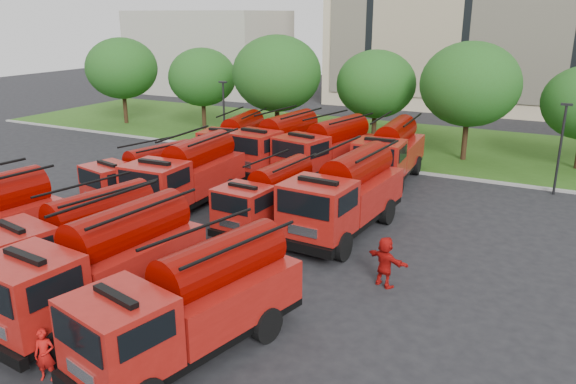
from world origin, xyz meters
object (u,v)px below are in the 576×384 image
fire_truck_7 (345,194)px  firefighter_5 (384,285)px  firefighter_0 (48,379)px  fire_truck_2 (102,265)px  fire_truck_5 (188,175)px  fire_truck_3 (193,303)px  fire_truck_8 (237,140)px  firefighter_3 (177,335)px  fire_truck_1 (77,238)px  fire_truck_9 (279,144)px  fire_truck_10 (327,149)px  firefighter_4 (140,219)px  fire_truck_6 (270,196)px  firefighter_2 (162,380)px  fire_truck_4 (145,175)px  fire_truck_11 (390,152)px

fire_truck_7 → firefighter_5: (3.35, -4.34, -1.84)m
fire_truck_7 → firefighter_0: (-3.13, -14.05, -1.84)m
firefighter_5 → fire_truck_2: bearing=61.4°
fire_truck_5 → fire_truck_3: bearing=-54.7°
fire_truck_3 → firefighter_5: bearing=74.7°
fire_truck_8 → firefighter_3: (9.72, -18.82, -1.62)m
fire_truck_1 → fire_truck_9: bearing=102.0°
fire_truck_10 → firefighter_4: fire_truck_10 is taller
fire_truck_1 → firefighter_3: bearing=-4.9°
fire_truck_3 → firefighter_4: fire_truck_3 is taller
fire_truck_6 → fire_truck_3: bearing=-68.9°
fire_truck_1 → fire_truck_5: fire_truck_5 is taller
fire_truck_3 → fire_truck_7: (0.25, 11.14, 0.15)m
firefighter_2 → firefighter_3: size_ratio=1.05×
firefighter_5 → firefighter_4: bearing=16.9°
fire_truck_4 → firefighter_5: (14.34, -3.42, -1.50)m
fire_truck_6 → firefighter_4: fire_truck_6 is taller
fire_truck_5 → firefighter_5: (11.87, -3.83, -1.77)m
fire_truck_11 → firefighter_2: fire_truck_11 is taller
fire_truck_8 → firefighter_3: bearing=-71.4°
fire_truck_4 → fire_truck_2: bearing=-42.4°
fire_truck_2 → fire_truck_10: bearing=95.8°
fire_truck_7 → firefighter_2: fire_truck_7 is taller
fire_truck_2 → fire_truck_1: bearing=157.0°
fire_truck_10 → firefighter_5: size_ratio=4.17×
fire_truck_2 → firefighter_5: bearing=44.5°
fire_truck_7 → firefighter_2: 12.76m
fire_truck_11 → firefighter_3: size_ratio=4.28×
fire_truck_11 → firefighter_0: size_ratio=5.06×
fire_truck_2 → fire_truck_9: (-3.35, 18.46, 0.03)m
fire_truck_1 → firefighter_5: (10.56, 4.69, -1.63)m
firefighter_2 → fire_truck_5: bearing=20.5°
fire_truck_4 → fire_truck_7: (10.99, 0.92, 0.33)m
firefighter_3 → firefighter_4: 11.15m
firefighter_0 → fire_truck_9: bearing=73.7°
fire_truck_1 → fire_truck_7: bearing=61.7°
fire_truck_11 → fire_truck_6: bearing=-108.3°
fire_truck_8 → fire_truck_11: size_ratio=0.94×
fire_truck_10 → firefighter_5: bearing=-46.0°
fire_truck_2 → firefighter_5: size_ratio=4.10×
fire_truck_6 → firefighter_2: 12.23m
firefighter_0 → firefighter_5: bearing=28.2°
fire_truck_9 → fire_truck_11: 7.05m
fire_truck_11 → firefighter_0: fire_truck_11 is taller
fire_truck_4 → fire_truck_10: size_ratio=0.85×
firefighter_5 → fire_truck_9: bearing=-25.3°
fire_truck_1 → fire_truck_10: size_ratio=0.92×
fire_truck_5 → fire_truck_7: size_ratio=0.96×
fire_truck_9 → fire_truck_5: bearing=-90.0°
fire_truck_3 → fire_truck_5: size_ratio=0.99×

